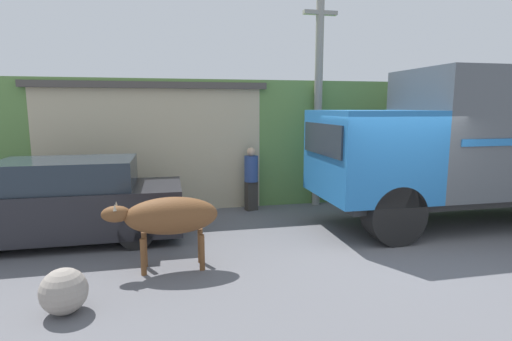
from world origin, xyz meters
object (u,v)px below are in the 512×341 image
Objects in this scene: brown_cow at (169,217)px; parked_suv at (64,203)px; utility_pole at (318,94)px; pedestrian_on_hill at (251,176)px; cargo_truck at (478,141)px; roadside_rock at (64,291)px.

parked_suv is at bearing 138.66° from brown_cow.
parked_suv is 6.63m from utility_pole.
utility_pole reaches higher than parked_suv.
brown_cow is at bearing -41.55° from parked_suv.
pedestrian_on_hill reaches higher than brown_cow.
cargo_truck is 3.80× the size of brown_cow.
brown_cow is 1.90m from roadside_rock.
utility_pole is (-2.93, 2.43, 1.09)m from cargo_truck.
parked_suv is at bearing 2.40° from pedestrian_on_hill.
pedestrian_on_hill is (2.09, 3.47, 0.00)m from brown_cow.
parked_suv reaches higher than brown_cow.
utility_pole reaches higher than cargo_truck.
pedestrian_on_hill is (-4.79, 2.24, -1.02)m from cargo_truck.
cargo_truck reaches higher than pedestrian_on_hill.
roadside_rock is (0.66, -3.04, -0.50)m from parked_suv.
brown_cow is 2.74m from parked_suv.
pedestrian_on_hill is at bearing 53.43° from roadside_rock.
utility_pole is 9.50× the size of roadside_rock.
utility_pole is at bearing 167.01° from pedestrian_on_hill.
cargo_truck is 8.75m from roadside_rock.
brown_cow is 4.05m from pedestrian_on_hill.
brown_cow is 0.40× the size of parked_suv.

